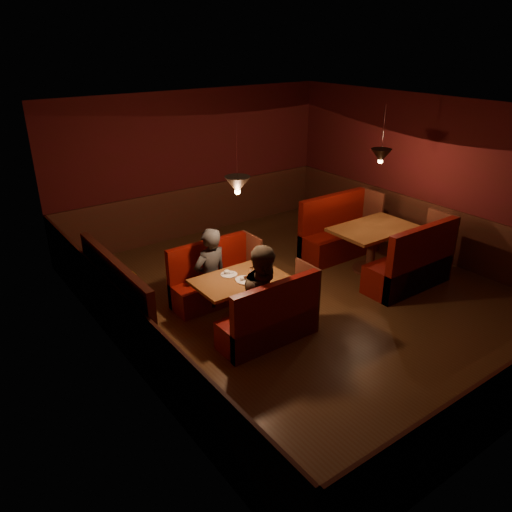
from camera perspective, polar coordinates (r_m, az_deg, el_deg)
room at (r=7.48m, az=4.32°, el=1.96°), size 6.02×7.02×2.92m
main_table at (r=7.16m, az=-1.86°, el=-3.61°), size 1.29×0.78×0.90m
main_bench_far at (r=7.82m, az=-4.76°, el=-3.01°), size 1.42×0.51×0.97m
main_bench_near at (r=6.77m, az=1.78°, el=-7.59°), size 1.42×0.51×0.97m
second_table at (r=8.90m, az=13.17°, el=1.97°), size 1.45×0.92×0.82m
second_bench_far at (r=9.54m, az=9.33°, el=2.28°), size 1.60×0.60×1.14m
second_bench_near at (r=8.53m, az=17.46°, el=-1.29°), size 1.60×0.60×1.14m
diner_a at (r=7.42m, az=-5.31°, el=-0.22°), size 0.64×0.46×1.63m
diner_b at (r=6.64m, az=1.12°, el=-2.91°), size 0.82×0.64×1.69m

